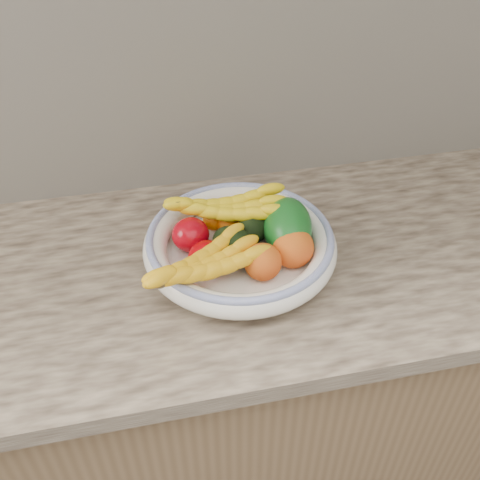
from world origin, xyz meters
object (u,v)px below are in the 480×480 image
green_mango (287,227)px  banana_bunch_back (226,211)px  banana_bunch_front (205,267)px  fruit_bowl (240,244)px

green_mango → banana_bunch_back: bearing=160.7°
banana_bunch_back → banana_bunch_front: (-0.07, -0.15, -0.01)m
fruit_bowl → banana_bunch_back: size_ratio=1.46×
green_mango → banana_bunch_back: green_mango is taller
fruit_bowl → banana_bunch_front: bearing=-134.0°
fruit_bowl → green_mango: size_ratio=2.61×
green_mango → banana_bunch_back: 0.13m
banana_bunch_back → banana_bunch_front: 0.17m
green_mango → banana_bunch_back: (-0.11, 0.06, 0.01)m
fruit_bowl → green_mango: 0.10m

